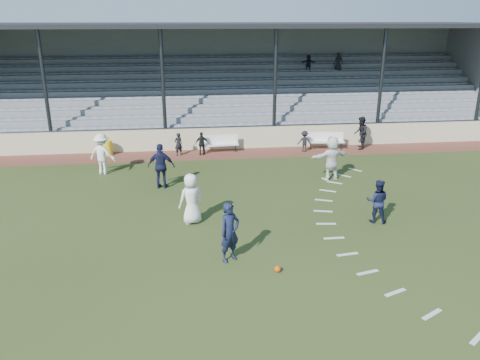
% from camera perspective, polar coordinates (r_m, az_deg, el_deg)
% --- Properties ---
extents(ground, '(90.00, 90.00, 0.00)m').
position_cam_1_polar(ground, '(15.35, 1.11, -7.66)').
color(ground, '#2B3A17').
rests_on(ground, ground).
extents(cinder_track, '(34.00, 2.00, 0.02)m').
position_cam_1_polar(cinder_track, '(25.10, -2.16, 3.20)').
color(cinder_track, brown).
rests_on(cinder_track, ground).
extents(retaining_wall, '(34.00, 0.18, 1.20)m').
position_cam_1_polar(retaining_wall, '(25.96, -2.37, 5.09)').
color(retaining_wall, beige).
rests_on(retaining_wall, ground).
extents(bench_left, '(2.02, 0.60, 0.95)m').
position_cam_1_polar(bench_left, '(25.29, -2.48, 4.67)').
color(bench_left, white).
rests_on(bench_left, cinder_track).
extents(bench_right, '(2.03, 0.65, 0.95)m').
position_cam_1_polar(bench_right, '(26.30, 10.40, 4.94)').
color(bench_right, white).
rests_on(bench_right, cinder_track).
extents(trash_bin, '(0.49, 0.49, 0.78)m').
position_cam_1_polar(trash_bin, '(25.70, -15.82, 3.79)').
color(trash_bin, gold).
rests_on(trash_bin, cinder_track).
extents(football, '(0.19, 0.19, 0.19)m').
position_cam_1_polar(football, '(13.72, 4.60, -10.76)').
color(football, '#C54A0B').
rests_on(football, ground).
extents(player_white_lead, '(1.04, 0.87, 1.82)m').
position_cam_1_polar(player_white_lead, '(16.52, -5.96, -2.29)').
color(player_white_lead, white).
rests_on(player_white_lead, ground).
extents(player_navy_lead, '(0.81, 0.74, 1.85)m').
position_cam_1_polar(player_navy_lead, '(13.92, -1.26, -6.39)').
color(player_navy_lead, '#131936').
rests_on(player_navy_lead, ground).
extents(player_navy_mid, '(0.93, 0.82, 1.58)m').
position_cam_1_polar(player_navy_mid, '(17.23, 16.39, -2.49)').
color(player_navy_mid, '#131936').
rests_on(player_navy_mid, ground).
extents(player_white_wing, '(1.40, 1.07, 1.91)m').
position_cam_1_polar(player_white_wing, '(22.57, -16.46, 3.06)').
color(player_white_wing, white).
rests_on(player_white_wing, ground).
extents(player_navy_wing, '(1.20, 0.64, 1.95)m').
position_cam_1_polar(player_navy_wing, '(20.08, -9.58, 1.67)').
color(player_navy_wing, '#131936').
rests_on(player_navy_wing, ground).
extents(player_white_back, '(1.94, 1.10, 1.99)m').
position_cam_1_polar(player_white_back, '(21.30, 11.11, 2.67)').
color(player_white_back, white).
rests_on(player_white_back, ground).
extents(official, '(0.95, 1.06, 1.80)m').
position_cam_1_polar(official, '(26.66, 14.49, 5.58)').
color(official, black).
rests_on(official, cinder_track).
extents(sub_left_near, '(0.53, 0.45, 1.22)m').
position_cam_1_polar(sub_left_near, '(24.82, -7.52, 4.35)').
color(sub_left_near, black).
rests_on(sub_left_near, cinder_track).
extents(sub_left_far, '(0.74, 0.36, 1.23)m').
position_cam_1_polar(sub_left_far, '(24.79, -4.67, 4.45)').
color(sub_left_far, black).
rests_on(sub_left_far, cinder_track).
extents(sub_right, '(0.78, 0.51, 1.14)m').
position_cam_1_polar(sub_right, '(25.59, 7.86, 4.70)').
color(sub_right, black).
rests_on(sub_right, cinder_track).
extents(grandstand, '(34.60, 9.00, 6.61)m').
position_cam_1_polar(grandstand, '(30.25, -3.12, 10.21)').
color(grandstand, gray).
rests_on(grandstand, ground).
extents(penalty_arc, '(3.89, 14.63, 0.01)m').
position_cam_1_polar(penalty_arc, '(16.37, 15.65, -6.59)').
color(penalty_arc, silver).
rests_on(penalty_arc, ground).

